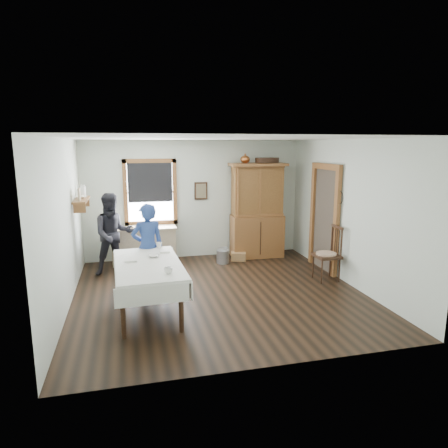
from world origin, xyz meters
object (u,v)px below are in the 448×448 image
at_px(spindle_chair, 327,253).
at_px(work_counter, 144,245).
at_px(wicker_basket, 238,256).
at_px(china_hutch, 257,211).
at_px(pail, 223,257).
at_px(figure_dark, 113,237).
at_px(woman_blue, 148,250).
at_px(dining_table, 149,287).

bearing_deg(spindle_chair, work_counter, 148.25).
distance_m(spindle_chair, wicker_basket, 2.17).
relative_size(china_hutch, pail, 7.40).
distance_m(work_counter, figure_dark, 0.97).
xyz_separation_m(spindle_chair, pail, (-1.69, 1.57, -0.39)).
distance_m(china_hutch, figure_dark, 3.30).
bearing_deg(work_counter, figure_dark, -133.88).
height_order(china_hutch, spindle_chair, china_hutch).
xyz_separation_m(pail, woman_blue, (-1.69, -1.29, 0.59)).
bearing_deg(pail, figure_dark, -174.85).
bearing_deg(china_hutch, dining_table, -132.99).
distance_m(china_hutch, wicker_basket, 1.15).
distance_m(spindle_chair, figure_dark, 4.23).
xyz_separation_m(woman_blue, figure_dark, (-0.62, 1.09, 0.03)).
height_order(dining_table, figure_dark, figure_dark).
bearing_deg(figure_dark, china_hutch, -0.46).
bearing_deg(dining_table, woman_blue, 87.18).
xyz_separation_m(spindle_chair, woman_blue, (-3.38, 0.27, 0.20)).
bearing_deg(figure_dark, spindle_chair, -29.50).
height_order(dining_table, spindle_chair, spindle_chair).
relative_size(pail, wicker_basket, 0.91).
bearing_deg(wicker_basket, dining_table, -132.03).
bearing_deg(pail, spindle_chair, -42.74).
relative_size(dining_table, pail, 6.67).
height_order(woman_blue, figure_dark, figure_dark).
height_order(spindle_chair, wicker_basket, spindle_chair).
distance_m(dining_table, woman_blue, 1.02).
bearing_deg(woman_blue, spindle_chair, 164.54).
height_order(work_counter, dining_table, work_counter).
bearing_deg(woman_blue, dining_table, 76.31).
bearing_deg(spindle_chair, wicker_basket, 126.50).
height_order(work_counter, china_hutch, china_hutch).
height_order(pail, figure_dark, figure_dark).
distance_m(dining_table, spindle_chair, 3.50).
bearing_deg(china_hutch, work_counter, -179.06).
xyz_separation_m(china_hutch, dining_table, (-2.65, -2.63, -0.70)).
bearing_deg(china_hutch, spindle_chair, -65.96).
bearing_deg(china_hutch, wicker_basket, -150.84).
distance_m(china_hutch, dining_table, 3.80).
relative_size(woman_blue, figure_dark, 0.96).
relative_size(work_counter, woman_blue, 0.97).
xyz_separation_m(china_hutch, figure_dark, (-3.23, -0.59, -0.32)).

